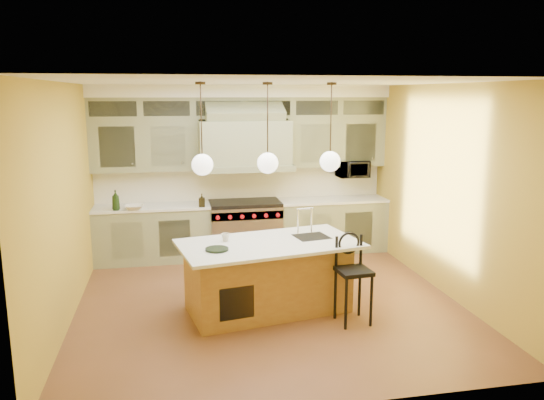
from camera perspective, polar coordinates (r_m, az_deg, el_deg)
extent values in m
plane|color=brown|center=(7.28, -0.42, -10.90)|extent=(5.00, 5.00, 0.00)
plane|color=white|center=(6.74, -0.46, 12.56)|extent=(5.00, 5.00, 0.00)
plane|color=gold|center=(9.30, -3.27, 3.25)|extent=(5.00, 0.00, 5.00)
plane|color=gold|center=(4.50, 5.45, -5.59)|extent=(5.00, 0.00, 5.00)
plane|color=gold|center=(6.87, -21.40, -0.41)|extent=(0.00, 5.00, 5.00)
plane|color=gold|center=(7.72, 18.13, 1.03)|extent=(0.00, 5.00, 5.00)
cube|color=gray|center=(9.10, -12.65, -3.62)|extent=(1.90, 0.65, 0.90)
cube|color=gray|center=(9.51, 6.37, -2.76)|extent=(1.90, 0.65, 0.90)
cube|color=white|center=(8.99, -12.78, -0.72)|extent=(1.90, 0.68, 0.04)
cube|color=white|center=(9.41, 6.43, 0.02)|extent=(1.90, 0.68, 0.04)
cube|color=silver|center=(9.32, -3.24, 1.83)|extent=(5.00, 0.04, 0.56)
cube|color=gray|center=(9.00, -13.51, 5.73)|extent=(1.75, 0.35, 0.85)
cube|color=gray|center=(9.43, 6.73, 6.21)|extent=(1.75, 0.35, 0.85)
cube|color=gray|center=(8.90, -3.00, 6.13)|extent=(1.50, 0.70, 0.75)
cube|color=gray|center=(8.94, -2.97, 3.58)|extent=(1.60, 0.76, 0.10)
cube|color=#333833|center=(9.04, -3.20, 9.86)|extent=(5.00, 0.35, 0.35)
cube|color=white|center=(9.01, -3.20, 11.60)|extent=(5.00, 0.47, 0.20)
cube|color=silver|center=(9.16, -2.90, -3.26)|extent=(1.20, 0.70, 0.90)
cube|color=black|center=(9.05, -2.93, -0.32)|extent=(1.20, 0.70, 0.06)
cube|color=silver|center=(8.77, -2.63, -1.69)|extent=(1.20, 0.06, 0.14)
cube|color=brown|center=(6.89, -0.45, -8.32)|extent=(2.12, 1.28, 0.88)
cube|color=white|center=(6.70, -0.30, -4.74)|extent=(2.41, 1.57, 0.04)
cube|color=black|center=(6.98, 4.27, -4.12)|extent=(0.49, 0.45, 0.05)
cylinder|color=black|center=(6.44, 7.97, -11.02)|extent=(0.04, 0.04, 0.64)
cylinder|color=black|center=(6.57, 10.63, -10.64)|extent=(0.04, 0.04, 0.64)
cylinder|color=black|center=(6.72, 6.83, -10.02)|extent=(0.04, 0.04, 0.64)
cylinder|color=black|center=(6.85, 9.40, -9.69)|extent=(0.04, 0.04, 0.64)
cube|color=black|center=(6.53, 8.80, -7.58)|extent=(0.42, 0.42, 0.05)
torus|color=black|center=(6.58, 8.28, -4.60)|extent=(0.28, 0.05, 0.28)
imported|color=black|center=(9.52, 8.67, 3.33)|extent=(0.54, 0.37, 0.30)
imported|color=black|center=(8.75, -16.46, -0.02)|extent=(0.13, 0.13, 0.32)
imported|color=black|center=(8.73, -7.55, -0.03)|extent=(0.11, 0.11, 0.22)
imported|color=silver|center=(8.75, -14.61, -0.76)|extent=(0.32, 0.32, 0.07)
imported|color=beige|center=(6.76, -5.02, -4.02)|extent=(0.12, 0.12, 0.10)
cylinder|color=#2D2319|center=(6.39, -7.72, 12.35)|extent=(0.12, 0.12, 0.03)
cylinder|color=#2D2319|center=(6.39, -7.62, 8.36)|extent=(0.02, 0.02, 0.93)
sphere|color=white|center=(6.44, -7.50, 3.78)|extent=(0.26, 0.26, 0.26)
cylinder|color=#2D2319|center=(6.49, -0.48, 12.43)|extent=(0.12, 0.12, 0.03)
cylinder|color=#2D2319|center=(6.49, -0.48, 8.50)|extent=(0.02, 0.02, 0.93)
sphere|color=white|center=(6.54, -0.47, 3.99)|extent=(0.26, 0.26, 0.26)
cylinder|color=#2D2319|center=(6.68, 6.44, 12.33)|extent=(0.12, 0.12, 0.03)
cylinder|color=#2D2319|center=(6.68, 6.36, 8.52)|extent=(0.02, 0.02, 0.93)
sphere|color=white|center=(6.73, 6.26, 4.14)|extent=(0.26, 0.26, 0.26)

